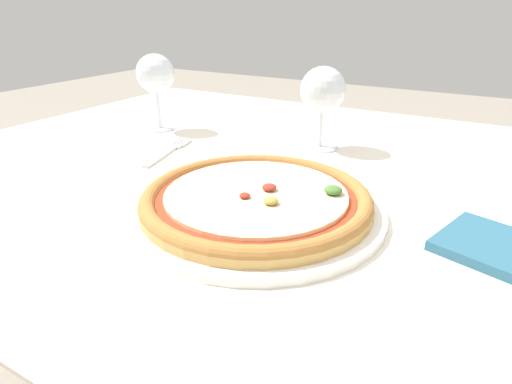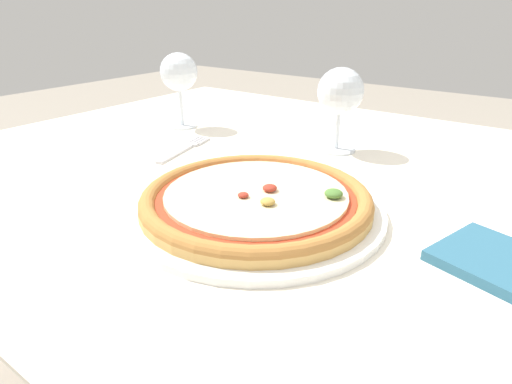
{
  "view_description": "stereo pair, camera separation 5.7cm",
  "coord_description": "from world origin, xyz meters",
  "px_view_note": "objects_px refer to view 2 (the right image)",
  "views": [
    {
      "loc": [
        0.28,
        -0.62,
        0.99
      ],
      "look_at": [
        0.02,
        -0.17,
        0.75
      ],
      "focal_mm": 30.0,
      "sensor_mm": 36.0,
      "label": 1
    },
    {
      "loc": [
        0.33,
        -0.59,
        0.99
      ],
      "look_at": [
        0.02,
        -0.17,
        0.75
      ],
      "focal_mm": 30.0,
      "sensor_mm": 36.0,
      "label": 2
    }
  ],
  "objects_px": {
    "dining_table": "(302,215)",
    "wine_glass_far_right": "(340,93)",
    "pizza_plate": "(256,201)",
    "fork": "(185,149)",
    "wine_glass_far_left": "(179,74)"
  },
  "relations": [
    {
      "from": "pizza_plate",
      "to": "wine_glass_far_right",
      "type": "bearing_deg",
      "value": 96.15
    },
    {
      "from": "pizza_plate",
      "to": "fork",
      "type": "height_order",
      "value": "pizza_plate"
    },
    {
      "from": "dining_table",
      "to": "wine_glass_far_right",
      "type": "xyz_separation_m",
      "value": [
        -0.01,
        0.14,
        0.19
      ]
    },
    {
      "from": "dining_table",
      "to": "wine_glass_far_left",
      "type": "relative_size",
      "value": 8.3
    },
    {
      "from": "pizza_plate",
      "to": "wine_glass_far_right",
      "type": "distance_m",
      "value": 0.32
    },
    {
      "from": "dining_table",
      "to": "fork",
      "type": "bearing_deg",
      "value": -172.62
    },
    {
      "from": "dining_table",
      "to": "fork",
      "type": "xyz_separation_m",
      "value": [
        -0.25,
        -0.03,
        0.08
      ]
    },
    {
      "from": "wine_glass_far_right",
      "to": "fork",
      "type": "bearing_deg",
      "value": -144.34
    },
    {
      "from": "wine_glass_far_right",
      "to": "dining_table",
      "type": "bearing_deg",
      "value": -86.04
    },
    {
      "from": "fork",
      "to": "dining_table",
      "type": "bearing_deg",
      "value": 7.38
    },
    {
      "from": "dining_table",
      "to": "pizza_plate",
      "type": "distance_m",
      "value": 0.2
    },
    {
      "from": "fork",
      "to": "pizza_plate",
      "type": "bearing_deg",
      "value": -26.76
    },
    {
      "from": "pizza_plate",
      "to": "fork",
      "type": "distance_m",
      "value": 0.31
    },
    {
      "from": "wine_glass_far_left",
      "to": "wine_glass_far_right",
      "type": "xyz_separation_m",
      "value": [
        0.37,
        0.05,
        -0.01
      ]
    },
    {
      "from": "pizza_plate",
      "to": "fork",
      "type": "xyz_separation_m",
      "value": [
        -0.27,
        0.14,
        -0.01
      ]
    }
  ]
}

